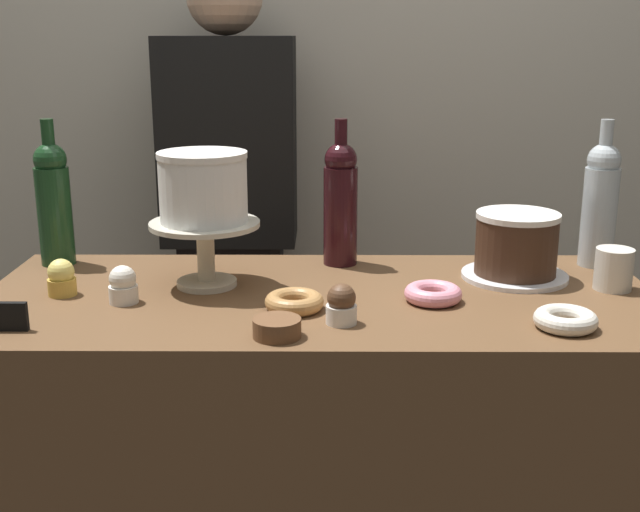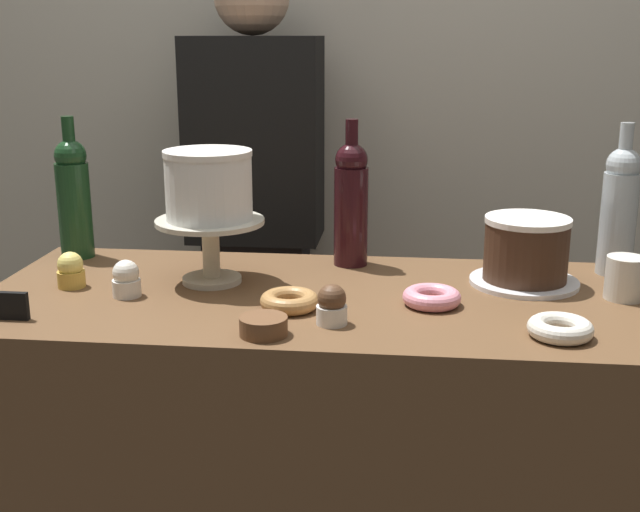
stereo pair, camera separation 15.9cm
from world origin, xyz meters
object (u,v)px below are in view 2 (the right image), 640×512
at_px(cupcake_lemon, 71,271).
at_px(coffee_cup_ceramic, 625,278).
at_px(cupcake_vanilla, 126,279).
at_px(price_sign_chalkboard, 10,306).
at_px(barista_figure, 257,241).
at_px(cake_stand_pedestal, 211,239).
at_px(cookie_stack, 263,326).
at_px(chocolate_round_cake, 526,249).
at_px(donut_sugar, 560,328).
at_px(donut_pink, 432,297).
at_px(white_layer_cake, 209,185).
at_px(donut_maple, 289,301).
at_px(wine_bottle_dark_red, 351,202).
at_px(wine_bottle_clear, 619,208).
at_px(wine_bottle_green, 74,196).
at_px(cupcake_chocolate, 332,305).

distance_m(cupcake_lemon, coffee_cup_ceramic, 1.11).
xyz_separation_m(cupcake_vanilla, price_sign_chalkboard, (-0.17, -0.15, -0.01)).
height_order(cupcake_vanilla, barista_figure, barista_figure).
relative_size(cake_stand_pedestal, cupcake_lemon, 3.02).
bearing_deg(cookie_stack, chocolate_round_cake, 35.72).
height_order(donut_sugar, donut_pink, same).
distance_m(white_layer_cake, coffee_cup_ceramic, 0.85).
bearing_deg(donut_pink, coffee_cup_ceramic, 12.24).
height_order(cake_stand_pedestal, donut_maple, cake_stand_pedestal).
distance_m(cake_stand_pedestal, cookie_stack, 0.34).
height_order(cupcake_lemon, coffee_cup_ceramic, coffee_cup_ceramic).
bearing_deg(wine_bottle_dark_red, donut_maple, -106.08).
height_order(wine_bottle_dark_red, cookie_stack, wine_bottle_dark_red).
relative_size(wine_bottle_clear, coffee_cup_ceramic, 3.83).
bearing_deg(cupcake_vanilla, wine_bottle_green, 127.96).
xyz_separation_m(chocolate_round_cake, cupcake_chocolate, (-0.37, -0.28, -0.04)).
xyz_separation_m(cupcake_chocolate, donut_sugar, (0.40, -0.02, -0.02)).
bearing_deg(cupcake_lemon, cookie_stack, -27.29).
height_order(chocolate_round_cake, wine_bottle_green, wine_bottle_green).
bearing_deg(cupcake_lemon, wine_bottle_dark_red, 22.68).
distance_m(cupcake_lemon, donut_maple, 0.47).
height_order(wine_bottle_clear, cupcake_vanilla, wine_bottle_clear).
xyz_separation_m(cupcake_vanilla, cookie_stack, (0.31, -0.18, -0.02)).
height_order(wine_bottle_green, cupcake_chocolate, wine_bottle_green).
bearing_deg(cupcake_vanilla, price_sign_chalkboard, -137.19).
bearing_deg(wine_bottle_clear, wine_bottle_green, 179.83).
distance_m(wine_bottle_clear, donut_maple, 0.75).
distance_m(wine_bottle_clear, donut_sugar, 0.46).
relative_size(white_layer_cake, coffee_cup_ceramic, 2.12).
bearing_deg(wine_bottle_dark_red, white_layer_cake, -148.76).
bearing_deg(price_sign_chalkboard, chocolate_round_cake, 18.57).
height_order(donut_pink, barista_figure, barista_figure).
distance_m(cookie_stack, price_sign_chalkboard, 0.47).
relative_size(donut_maple, cookie_stack, 1.33).
xyz_separation_m(wine_bottle_dark_red, cookie_stack, (-0.12, -0.46, -0.13)).
bearing_deg(cupcake_chocolate, wine_bottle_clear, 33.54).
xyz_separation_m(wine_bottle_green, donut_sugar, (1.03, -0.41, -0.13)).
xyz_separation_m(wine_bottle_clear, cupcake_vanilla, (-1.00, -0.27, -0.11)).
xyz_separation_m(cookie_stack, coffee_cup_ceramic, (0.67, 0.27, 0.03)).
distance_m(wine_bottle_green, cookie_stack, 0.70).
distance_m(chocolate_round_cake, coffee_cup_ceramic, 0.20).
xyz_separation_m(cupcake_lemon, coffee_cup_ceramic, (1.11, 0.05, 0.01)).
xyz_separation_m(cake_stand_pedestal, price_sign_chalkboard, (-0.31, -0.26, -0.07)).
height_order(chocolate_round_cake, cookie_stack, chocolate_round_cake).
distance_m(cake_stand_pedestal, cupcake_lemon, 0.29).
xyz_separation_m(chocolate_round_cake, cookie_stack, (-0.49, -0.35, -0.06)).
bearing_deg(white_layer_cake, cake_stand_pedestal, 14.04).
bearing_deg(cupcake_vanilla, cookie_stack, -30.55).
distance_m(cake_stand_pedestal, wine_bottle_dark_red, 0.33).
relative_size(cake_stand_pedestal, barista_figure, 0.14).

